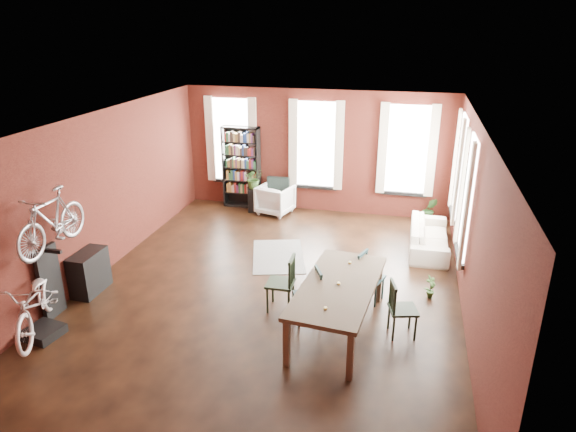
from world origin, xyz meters
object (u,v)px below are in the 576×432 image
(dining_chair_a, at_px, (307,296))
(cream_sofa, at_px, (430,232))
(dining_table, at_px, (338,307))
(dining_chair_d, at_px, (371,278))
(dining_chair_b, at_px, (280,283))
(bike_trainer, at_px, (43,332))
(bicycle_floor, at_px, (31,277))
(dining_chair_c, at_px, (403,309))
(console_table, at_px, (89,272))
(white_armchair, at_px, (275,198))
(bookshelf, at_px, (242,167))
(plant_stand, at_px, (254,199))

(dining_chair_a, xyz_separation_m, cream_sofa, (2.06, 3.51, -0.06))
(dining_table, xyz_separation_m, dining_chair_d, (0.44, 1.11, 0.03))
(dining_chair_a, bearing_deg, dining_chair_b, -140.98)
(dining_chair_a, height_order, dining_chair_d, dining_chair_a)
(bike_trainer, height_order, bicycle_floor, bicycle_floor)
(dining_chair_c, xyz_separation_m, console_table, (-5.76, 0.06, -0.07))
(white_armchair, height_order, bicycle_floor, bicycle_floor)
(dining_chair_b, distance_m, bookshelf, 5.52)
(dining_chair_c, relative_size, console_table, 1.18)
(dining_chair_c, relative_size, bike_trainer, 1.79)
(dining_table, bearing_deg, dining_chair_a, 167.97)
(dining_chair_c, height_order, console_table, dining_chair_c)
(console_table, relative_size, bicycle_floor, 0.42)
(dining_chair_a, relative_size, bicycle_floor, 0.50)
(dining_table, distance_m, dining_chair_d, 1.19)
(dining_table, bearing_deg, dining_chair_b, 163.74)
(white_armchair, height_order, console_table, white_armchair)
(bicycle_floor, bearing_deg, console_table, 71.96)
(dining_chair_d, relative_size, white_armchair, 1.09)
(console_table, xyz_separation_m, plant_stand, (1.69, 4.91, -0.08))
(dining_chair_d, bearing_deg, white_armchair, 54.42)
(white_armchair, height_order, bike_trainer, white_armchair)
(dining_chair_d, relative_size, bike_trainer, 1.74)
(dining_table, relative_size, white_armchair, 2.95)
(dining_chair_c, bearing_deg, bike_trainer, 89.03)
(dining_chair_b, bearing_deg, white_armchair, -164.83)
(bike_trainer, bearing_deg, dining_chair_b, 26.36)
(plant_stand, bearing_deg, bike_trainer, -103.89)
(dining_chair_b, distance_m, dining_chair_d, 1.66)
(bookshelf, xyz_separation_m, plant_stand, (0.41, -0.29, -0.78))
(dining_chair_a, height_order, plant_stand, dining_chair_a)
(cream_sofa, height_order, console_table, cream_sofa)
(dining_table, relative_size, cream_sofa, 1.20)
(dining_chair_a, height_order, dining_chair_b, dining_chair_b)
(bike_trainer, xyz_separation_m, bicycle_floor, (0.01, -0.04, 1.02))
(dining_chair_d, height_order, bike_trainer, dining_chair_d)
(white_armchair, distance_m, console_table, 5.39)
(bicycle_floor, bearing_deg, dining_chair_c, -7.82)
(dining_chair_c, xyz_separation_m, plant_stand, (-4.07, 4.98, -0.15))
(dining_table, distance_m, dining_chair_c, 1.05)
(dining_table, distance_m, bicycle_floor, 4.84)
(dining_chair_d, height_order, bicycle_floor, bicycle_floor)
(white_armchair, bearing_deg, dining_chair_d, 140.84)
(dining_chair_d, bearing_deg, dining_chair_c, -130.09)
(dining_chair_d, distance_m, bicycle_floor, 5.65)
(dining_chair_b, relative_size, bike_trainer, 1.94)
(dining_chair_c, xyz_separation_m, white_armchair, (-3.46, 4.94, -0.05))
(cream_sofa, bearing_deg, white_armchair, 70.65)
(console_table, bearing_deg, dining_chair_d, 10.13)
(dining_table, distance_m, dining_chair_a, 0.57)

